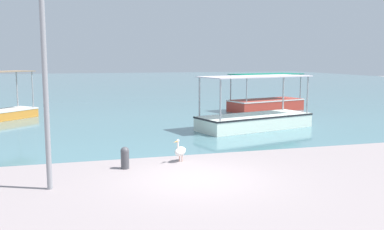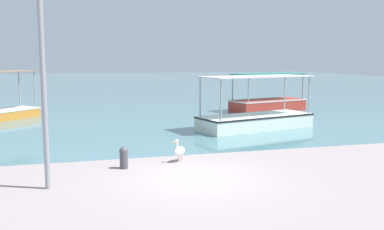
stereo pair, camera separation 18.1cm
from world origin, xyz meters
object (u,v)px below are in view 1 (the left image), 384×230
(fishing_boat_outer, at_px, (255,118))
(pelican, at_px, (180,151))
(fishing_boat_near_left, at_px, (266,103))
(mooring_bollard, at_px, (125,157))
(lamp_post, at_px, (45,70))

(fishing_boat_outer, xyz_separation_m, pelican, (-5.24, -5.63, -0.15))
(fishing_boat_near_left, height_order, pelican, fishing_boat_near_left)
(pelican, xyz_separation_m, mooring_bollard, (-1.91, -0.41, -0.00))
(fishing_boat_near_left, bearing_deg, lamp_post, -132.62)
(fishing_boat_near_left, xyz_separation_m, lamp_post, (-13.16, -14.30, 2.65))
(fishing_boat_near_left, xyz_separation_m, pelican, (-9.05, -12.30, -0.16))
(fishing_boat_outer, height_order, mooring_bollard, fishing_boat_outer)
(fishing_boat_outer, relative_size, pelican, 7.77)
(lamp_post, xyz_separation_m, mooring_bollard, (2.20, 1.59, -2.80))
(lamp_post, bearing_deg, mooring_bollard, 35.82)
(pelican, relative_size, mooring_bollard, 1.14)
(fishing_boat_near_left, bearing_deg, mooring_bollard, -130.76)
(pelican, bearing_deg, mooring_bollard, -167.81)
(pelican, distance_m, lamp_post, 5.36)
(fishing_boat_outer, distance_m, lamp_post, 12.36)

